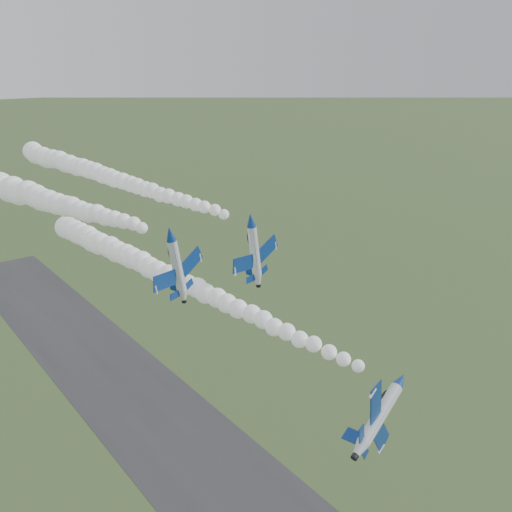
{
  "coord_description": "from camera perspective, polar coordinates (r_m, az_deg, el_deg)",
  "views": [
    {
      "loc": [
        -44.47,
        -51.5,
        71.56
      ],
      "look_at": [
        5.17,
        13.26,
        42.64
      ],
      "focal_mm": 40.0,
      "sensor_mm": 36.0,
      "label": 1
    }
  ],
  "objects": [
    {
      "name": "jet_lead",
      "position": [
        77.94,
        14.34,
        -11.99
      ],
      "size": [
        5.6,
        14.02,
        10.95
      ],
      "rotation": [
        0.0,
        1.21,
        0.26
      ],
      "color": "silver"
    },
    {
      "name": "jet_pair_left",
      "position": [
        83.75,
        -8.53,
        2.23
      ],
      "size": [
        10.9,
        12.88,
        3.7
      ],
      "rotation": [
        0.0,
        -0.2,
        0.31
      ],
      "color": "silver"
    },
    {
      "name": "smoke_trail_jet_lead",
      "position": [
        99.1,
        -7.44,
        -2.55
      ],
      "size": [
        23.76,
        73.97,
        4.78
      ],
      "primitive_type": null,
      "rotation": [
        0.0,
        0.0,
        0.26
      ],
      "color": "white"
    },
    {
      "name": "jet_pair_right",
      "position": [
        93.44,
        -0.47,
        3.63
      ],
      "size": [
        11.58,
        13.76,
        3.7
      ],
      "rotation": [
        0.0,
        -0.16,
        0.21
      ],
      "color": "silver"
    },
    {
      "name": "smoke_trail_jet_pair_left",
      "position": [
        107.42,
        -21.47,
        5.68
      ],
      "size": [
        23.44,
        57.68,
        5.72
      ],
      "primitive_type": null,
      "rotation": [
        0.0,
        0.0,
        0.31
      ],
      "color": "white"
    },
    {
      "name": "smoke_trail_jet_pair_right",
      "position": [
        121.2,
        -14.17,
        7.57
      ],
      "size": [
        19.12,
        68.11,
        4.61
      ],
      "primitive_type": null,
      "rotation": [
        0.0,
        0.0,
        0.21
      ],
      "color": "white"
    },
    {
      "name": "runway",
      "position": [
        117.21,
        -7.38,
        -18.29
      ],
      "size": [
        24.0,
        260.0,
        0.04
      ],
      "primitive_type": "cube",
      "color": "#303032",
      "rests_on": "ground"
    }
  ]
}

